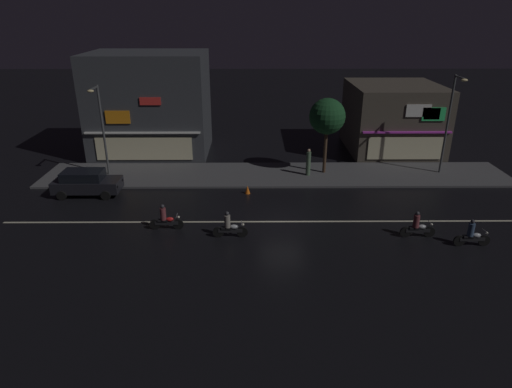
{
  "coord_description": "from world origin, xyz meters",
  "views": [
    {
      "loc": [
        -1.72,
        -23.12,
        11.48
      ],
      "look_at": [
        -1.54,
        1.59,
        1.08
      ],
      "focal_mm": 31.14,
      "sensor_mm": 36.0,
      "label": 1
    }
  ],
  "objects_px": {
    "motorcycle_opposite_lane": "(229,227)",
    "traffic_cone": "(248,190)",
    "motorcycle_trailing_far": "(165,219)",
    "streetlamp_west": "(101,123)",
    "motorcycle_lead": "(472,235)",
    "pedestrian_on_sidewalk": "(308,163)",
    "parked_car_near_kerb": "(86,182)",
    "motorcycle_following": "(417,226)",
    "streetlamp_mid": "(450,117)"
  },
  "relations": [
    {
      "from": "traffic_cone",
      "to": "motorcycle_opposite_lane",
      "type": "bearing_deg",
      "value": -98.53
    },
    {
      "from": "streetlamp_mid",
      "to": "traffic_cone",
      "type": "relative_size",
      "value": 12.95
    },
    {
      "from": "pedestrian_on_sidewalk",
      "to": "traffic_cone",
      "type": "xyz_separation_m",
      "value": [
        -4.4,
        -3.16,
        -0.8
      ]
    },
    {
      "from": "motorcycle_lead",
      "to": "traffic_cone",
      "type": "height_order",
      "value": "motorcycle_lead"
    },
    {
      "from": "motorcycle_following",
      "to": "motorcycle_lead",
      "type": "bearing_deg",
      "value": 157.36
    },
    {
      "from": "streetlamp_west",
      "to": "motorcycle_lead",
      "type": "relative_size",
      "value": 3.41
    },
    {
      "from": "streetlamp_mid",
      "to": "motorcycle_lead",
      "type": "relative_size",
      "value": 3.75
    },
    {
      "from": "motorcycle_lead",
      "to": "motorcycle_trailing_far",
      "type": "bearing_deg",
      "value": -2.91
    },
    {
      "from": "motorcycle_lead",
      "to": "motorcycle_following",
      "type": "bearing_deg",
      "value": -17.66
    },
    {
      "from": "pedestrian_on_sidewalk",
      "to": "parked_car_near_kerb",
      "type": "distance_m",
      "value": 15.37
    },
    {
      "from": "motorcycle_following",
      "to": "streetlamp_mid",
      "type": "bearing_deg",
      "value": -118.72
    },
    {
      "from": "motorcycle_following",
      "to": "motorcycle_opposite_lane",
      "type": "xyz_separation_m",
      "value": [
        -10.12,
        0.07,
        0.0
      ]
    },
    {
      "from": "motorcycle_following",
      "to": "traffic_cone",
      "type": "distance_m",
      "value": 11.09
    },
    {
      "from": "streetlamp_west",
      "to": "motorcycle_opposite_lane",
      "type": "distance_m",
      "value": 13.68
    },
    {
      "from": "motorcycle_trailing_far",
      "to": "traffic_cone",
      "type": "height_order",
      "value": "motorcycle_trailing_far"
    },
    {
      "from": "motorcycle_lead",
      "to": "traffic_cone",
      "type": "relative_size",
      "value": 3.45
    },
    {
      "from": "streetlamp_mid",
      "to": "pedestrian_on_sidewalk",
      "type": "distance_m",
      "value": 10.43
    },
    {
      "from": "streetlamp_mid",
      "to": "motorcycle_following",
      "type": "relative_size",
      "value": 3.75
    },
    {
      "from": "traffic_cone",
      "to": "motorcycle_lead",
      "type": "bearing_deg",
      "value": -31.54
    },
    {
      "from": "motorcycle_opposite_lane",
      "to": "motorcycle_trailing_far",
      "type": "xyz_separation_m",
      "value": [
        -3.61,
        0.94,
        0.0
      ]
    },
    {
      "from": "streetlamp_west",
      "to": "motorcycle_lead",
      "type": "bearing_deg",
      "value": -25.42
    },
    {
      "from": "streetlamp_mid",
      "to": "motorcycle_following",
      "type": "distance_m",
      "value": 11.52
    },
    {
      "from": "parked_car_near_kerb",
      "to": "motorcycle_trailing_far",
      "type": "relative_size",
      "value": 2.26
    },
    {
      "from": "streetlamp_west",
      "to": "motorcycle_opposite_lane",
      "type": "bearing_deg",
      "value": -45.04
    },
    {
      "from": "streetlamp_west",
      "to": "traffic_cone",
      "type": "distance_m",
      "value": 11.42
    },
    {
      "from": "pedestrian_on_sidewalk",
      "to": "traffic_cone",
      "type": "relative_size",
      "value": 3.61
    },
    {
      "from": "motorcycle_following",
      "to": "motorcycle_opposite_lane",
      "type": "height_order",
      "value": "same"
    },
    {
      "from": "pedestrian_on_sidewalk",
      "to": "parked_car_near_kerb",
      "type": "xyz_separation_m",
      "value": [
        -15.02,
        -3.27,
        -0.2
      ]
    },
    {
      "from": "motorcycle_lead",
      "to": "pedestrian_on_sidewalk",
      "type": "bearing_deg",
      "value": -50.67
    },
    {
      "from": "streetlamp_west",
      "to": "pedestrian_on_sidewalk",
      "type": "bearing_deg",
      "value": -0.41
    },
    {
      "from": "motorcycle_opposite_lane",
      "to": "streetlamp_mid",
      "type": "bearing_deg",
      "value": -143.41
    },
    {
      "from": "motorcycle_trailing_far",
      "to": "streetlamp_west",
      "type": "bearing_deg",
      "value": -54.76
    },
    {
      "from": "parked_car_near_kerb",
      "to": "motorcycle_opposite_lane",
      "type": "bearing_deg",
      "value": 148.24
    },
    {
      "from": "motorcycle_opposite_lane",
      "to": "traffic_cone",
      "type": "bearing_deg",
      "value": -94.12
    },
    {
      "from": "parked_car_near_kerb",
      "to": "motorcycle_following",
      "type": "xyz_separation_m",
      "value": [
        19.82,
        -6.07,
        -0.24
      ]
    },
    {
      "from": "streetlamp_mid",
      "to": "motorcycle_trailing_far",
      "type": "height_order",
      "value": "streetlamp_mid"
    },
    {
      "from": "parked_car_near_kerb",
      "to": "motorcycle_trailing_far",
      "type": "xyz_separation_m",
      "value": [
        6.1,
        -5.06,
        -0.24
      ]
    },
    {
      "from": "motorcycle_following",
      "to": "traffic_cone",
      "type": "relative_size",
      "value": 3.45
    },
    {
      "from": "streetlamp_west",
      "to": "motorcycle_trailing_far",
      "type": "relative_size",
      "value": 3.41
    },
    {
      "from": "parked_car_near_kerb",
      "to": "motorcycle_trailing_far",
      "type": "height_order",
      "value": "parked_car_near_kerb"
    },
    {
      "from": "motorcycle_trailing_far",
      "to": "pedestrian_on_sidewalk",
      "type": "bearing_deg",
      "value": -136.06
    },
    {
      "from": "streetlamp_west",
      "to": "traffic_cone",
      "type": "relative_size",
      "value": 11.77
    },
    {
      "from": "pedestrian_on_sidewalk",
      "to": "motorcycle_trailing_far",
      "type": "height_order",
      "value": "pedestrian_on_sidewalk"
    },
    {
      "from": "parked_car_near_kerb",
      "to": "motorcycle_following",
      "type": "relative_size",
      "value": 2.26
    },
    {
      "from": "motorcycle_trailing_far",
      "to": "parked_car_near_kerb",
      "type": "bearing_deg",
      "value": -38.8
    },
    {
      "from": "streetlamp_mid",
      "to": "traffic_cone",
      "type": "xyz_separation_m",
      "value": [
        -14.3,
        -3.46,
        -4.07
      ]
    },
    {
      "from": "motorcycle_lead",
      "to": "motorcycle_opposite_lane",
      "type": "height_order",
      "value": "same"
    },
    {
      "from": "streetlamp_mid",
      "to": "pedestrian_on_sidewalk",
      "type": "xyz_separation_m",
      "value": [
        -9.9,
        -0.3,
        -3.27
      ]
    },
    {
      "from": "parked_car_near_kerb",
      "to": "streetlamp_west",
      "type": "bearing_deg",
      "value": -95.63
    },
    {
      "from": "streetlamp_west",
      "to": "parked_car_near_kerb",
      "type": "bearing_deg",
      "value": -95.63
    }
  ]
}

